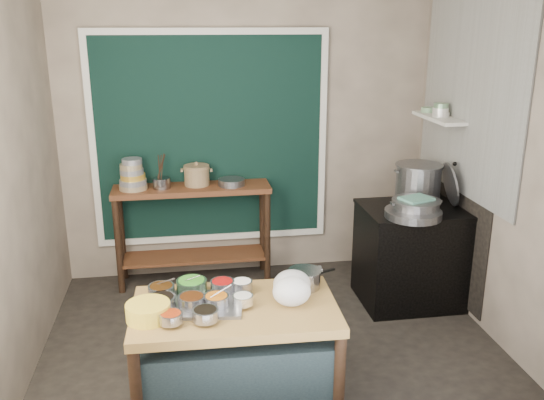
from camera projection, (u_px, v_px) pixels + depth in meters
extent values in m
cube|color=#2C2721|center=(272.00, 346.00, 4.50)|extent=(3.50, 3.00, 0.02)
cube|color=gray|center=(247.00, 132.00, 5.50)|extent=(3.50, 0.02, 2.80)
cube|color=gray|center=(10.00, 181.00, 3.81)|extent=(0.02, 3.00, 2.80)
cube|color=gray|center=(502.00, 162.00, 4.34)|extent=(0.02, 3.00, 2.80)
cube|color=black|center=(211.00, 139.00, 5.42)|extent=(2.10, 0.02, 1.90)
cube|color=#B2B2AA|center=(470.00, 93.00, 4.72)|extent=(0.02, 1.70, 1.70)
cube|color=black|center=(452.00, 221.00, 5.16)|extent=(0.01, 1.30, 1.30)
cube|color=beige|center=(439.00, 118.00, 5.06)|extent=(0.22, 0.70, 0.03)
cube|color=olive|center=(236.00, 360.00, 3.62)|extent=(1.27, 0.76, 0.75)
cube|color=#5B2F1A|center=(194.00, 234.00, 5.48)|extent=(1.45, 0.40, 0.95)
cube|color=black|center=(413.00, 256.00, 5.09)|extent=(0.90, 0.68, 0.85)
cube|color=black|center=(416.00, 209.00, 4.96)|extent=(0.92, 0.69, 0.03)
cube|color=gray|center=(201.00, 304.00, 3.51)|extent=(0.54, 0.42, 0.02)
cylinder|color=gray|center=(192.00, 286.00, 3.65)|extent=(0.19, 0.19, 0.08)
cylinder|color=gray|center=(242.00, 285.00, 3.67)|extent=(0.14, 0.14, 0.06)
cylinder|color=gray|center=(161.00, 302.00, 3.44)|extent=(0.18, 0.18, 0.07)
cylinder|color=gray|center=(161.00, 291.00, 3.59)|extent=(0.17, 0.17, 0.07)
cylinder|color=gray|center=(171.00, 318.00, 3.27)|extent=(0.14, 0.14, 0.06)
cylinder|color=gray|center=(222.00, 286.00, 3.66)|extent=(0.15, 0.15, 0.06)
cylinder|color=gray|center=(205.00, 314.00, 3.30)|extent=(0.15, 0.15, 0.06)
cylinder|color=gray|center=(217.00, 301.00, 3.47)|extent=(0.15, 0.15, 0.06)
cylinder|color=silver|center=(243.00, 300.00, 3.49)|extent=(0.13, 0.13, 0.06)
cylinder|color=gray|center=(192.00, 301.00, 3.45)|extent=(0.17, 0.17, 0.07)
cylinder|color=gold|center=(148.00, 311.00, 3.35)|extent=(0.33, 0.33, 0.10)
ellipsoid|color=white|center=(292.00, 292.00, 3.50)|extent=(0.28, 0.26, 0.18)
ellipsoid|color=white|center=(292.00, 284.00, 3.61)|extent=(0.27, 0.25, 0.18)
cylinder|color=tan|center=(133.00, 187.00, 5.23)|extent=(0.25, 0.25, 0.05)
cylinder|color=gray|center=(133.00, 182.00, 5.22)|extent=(0.24, 0.24, 0.05)
cylinder|color=gold|center=(133.00, 177.00, 5.20)|extent=(0.22, 0.22, 0.05)
cylinder|color=gray|center=(132.00, 172.00, 5.19)|extent=(0.21, 0.21, 0.05)
cylinder|color=tan|center=(132.00, 166.00, 5.18)|extent=(0.20, 0.20, 0.05)
cylinder|color=gray|center=(131.00, 161.00, 5.16)|extent=(0.18, 0.18, 0.05)
cylinder|color=gray|center=(162.00, 183.00, 5.26)|extent=(0.21, 0.21, 0.10)
cylinder|color=gray|center=(231.00, 182.00, 5.36)|extent=(0.33, 0.33, 0.06)
cylinder|color=gray|center=(451.00, 184.00, 4.96)|extent=(0.15, 0.40, 0.38)
cube|color=slate|center=(416.00, 199.00, 4.72)|extent=(0.30, 0.26, 0.02)
cylinder|color=gray|center=(413.00, 214.00, 4.70)|extent=(0.57, 0.57, 0.06)
cylinder|color=silver|center=(440.00, 114.00, 5.04)|extent=(0.15, 0.15, 0.04)
cylinder|color=silver|center=(441.00, 110.00, 5.03)|extent=(0.14, 0.14, 0.04)
cylinder|color=gray|center=(441.00, 105.00, 5.02)|extent=(0.13, 0.13, 0.04)
cylinder|color=gray|center=(428.00, 110.00, 5.28)|extent=(0.17, 0.17, 0.05)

